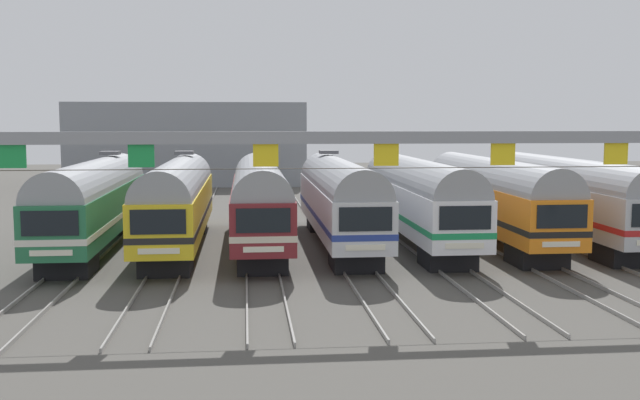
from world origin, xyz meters
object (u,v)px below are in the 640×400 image
(catenary_gantry, at_px, (386,160))
(commuter_train_stainless, at_px, (568,195))
(commuter_train_green, at_px, (94,200))
(commuter_train_maroon, at_px, (259,198))
(commuter_train_orange, at_px, (494,196))
(commuter_train_yellow, at_px, (178,199))
(commuter_train_silver, at_px, (339,197))
(commuter_train_white, at_px, (417,197))

(catenary_gantry, bearing_deg, commuter_train_stainless, 46.09)
(commuter_train_green, distance_m, catenary_gantry, 18.94)
(commuter_train_maroon, xyz_separation_m, catenary_gantry, (4.33, -13.49, 2.77))
(commuter_train_stainless, relative_size, catenary_gantry, 0.58)
(commuter_train_maroon, bearing_deg, commuter_train_orange, 0.00)
(commuter_train_yellow, xyz_separation_m, commuter_train_orange, (17.32, -0.00, -0.00))
(commuter_train_yellow, bearing_deg, commuter_train_stainless, -0.01)
(catenary_gantry, bearing_deg, commuter_train_maroon, 107.79)
(commuter_train_green, relative_size, commuter_train_stainless, 1.00)
(commuter_train_orange, bearing_deg, catenary_gantry, -122.69)
(commuter_train_orange, bearing_deg, commuter_train_silver, 179.97)
(commuter_train_maroon, bearing_deg, catenary_gantry, -72.21)
(commuter_train_silver, height_order, commuter_train_orange, commuter_train_silver)
(commuter_train_green, height_order, catenary_gantry, catenary_gantry)
(commuter_train_green, height_order, commuter_train_maroon, commuter_train_green)
(commuter_train_orange, distance_m, commuter_train_stainless, 4.33)
(commuter_train_yellow, height_order, commuter_train_silver, same)
(commuter_train_green, xyz_separation_m, commuter_train_orange, (21.65, -0.00, -0.00))
(commuter_train_yellow, relative_size, commuter_train_maroon, 1.00)
(commuter_train_yellow, relative_size, commuter_train_stainless, 1.00)
(commuter_train_yellow, distance_m, commuter_train_silver, 8.66)
(commuter_train_yellow, height_order, commuter_train_maroon, commuter_train_yellow)
(commuter_train_silver, xyz_separation_m, commuter_train_white, (4.33, -0.00, -0.00))
(commuter_train_silver, bearing_deg, commuter_train_orange, -0.03)
(commuter_train_silver, bearing_deg, commuter_train_white, -0.06)
(commuter_train_silver, distance_m, catenary_gantry, 13.78)
(commuter_train_yellow, bearing_deg, commuter_train_green, 180.00)
(commuter_train_silver, bearing_deg, commuter_train_maroon, -179.94)
(commuter_train_stainless, bearing_deg, commuter_train_yellow, 179.99)
(commuter_train_green, height_order, commuter_train_yellow, same)
(commuter_train_silver, relative_size, commuter_train_orange, 1.00)
(commuter_train_orange, bearing_deg, commuter_train_stainless, 0.00)
(commuter_train_white, bearing_deg, commuter_train_silver, 179.94)
(commuter_train_white, distance_m, commuter_train_stainless, 8.66)
(commuter_train_silver, height_order, catenary_gantry, catenary_gantry)
(commuter_train_green, height_order, commuter_train_orange, commuter_train_green)
(catenary_gantry, bearing_deg, commuter_train_orange, 57.31)
(commuter_train_maroon, xyz_separation_m, commuter_train_orange, (12.99, 0.00, 0.00))
(commuter_train_green, relative_size, catenary_gantry, 0.58)
(commuter_train_green, distance_m, commuter_train_orange, 21.65)
(commuter_train_white, bearing_deg, commuter_train_maroon, 180.00)
(commuter_train_silver, xyz_separation_m, catenary_gantry, (0.00, -13.50, 2.77))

